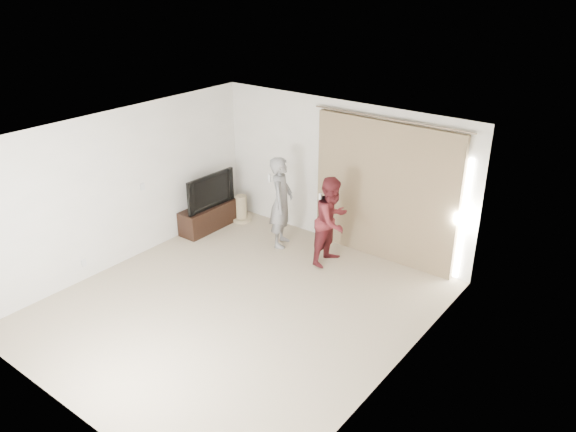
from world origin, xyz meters
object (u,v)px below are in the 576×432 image
at_px(tv, 207,190).
at_px(person_woman, 332,221).
at_px(person_man, 281,202).
at_px(tv_console, 209,217).

height_order(tv, person_woman, person_woman).
relative_size(tv, person_man, 0.68).
xyz_separation_m(tv, person_man, (1.52, 0.32, 0.04)).
distance_m(tv, person_woman, 2.62).
distance_m(tv_console, person_woman, 2.67).
relative_size(tv_console, tv, 1.07).
relative_size(tv_console, person_man, 0.73).
bearing_deg(person_man, tv, -168.19).
relative_size(person_man, person_woman, 1.08).
xyz_separation_m(tv, person_woman, (2.60, 0.32, -0.03)).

